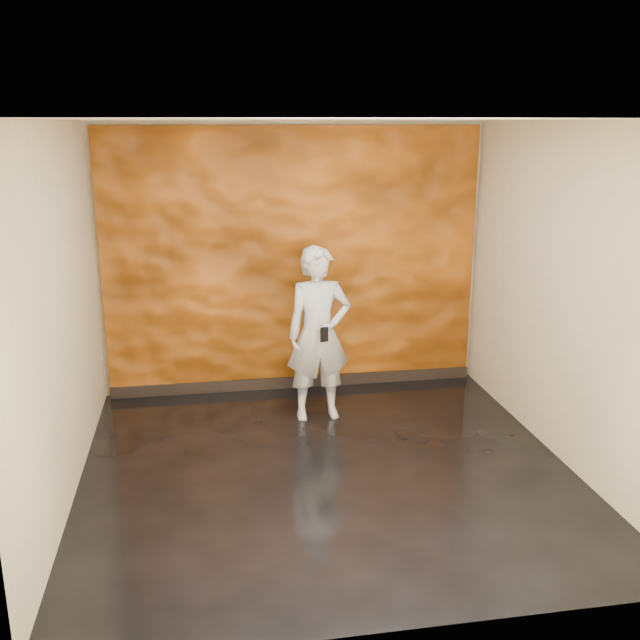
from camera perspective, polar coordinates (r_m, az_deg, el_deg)
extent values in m
cube|color=black|center=(6.06, 0.55, -11.85)|extent=(4.00, 4.00, 0.01)
cube|color=#BCB092|center=(7.48, -2.16, 4.90)|extent=(4.00, 0.02, 2.80)
cube|color=#BCB092|center=(3.70, 6.17, -6.49)|extent=(4.00, 0.02, 2.80)
cube|color=#BCB092|center=(5.56, -20.12, 0.21)|extent=(0.02, 4.00, 2.80)
cube|color=#BCB092|center=(6.22, 19.05, 1.85)|extent=(0.02, 4.00, 2.80)
cube|color=white|center=(5.38, 0.63, 15.75)|extent=(4.00, 4.00, 0.01)
cube|color=orange|center=(7.45, -2.11, 4.69)|extent=(3.90, 0.06, 2.75)
cube|color=black|center=(7.77, -1.98, -4.98)|extent=(3.90, 0.04, 0.12)
imported|color=#A3A9B4|center=(6.77, -0.11, -1.13)|extent=(0.63, 0.42, 1.68)
cube|color=black|center=(6.51, 0.35, -1.17)|extent=(0.08, 0.03, 0.14)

